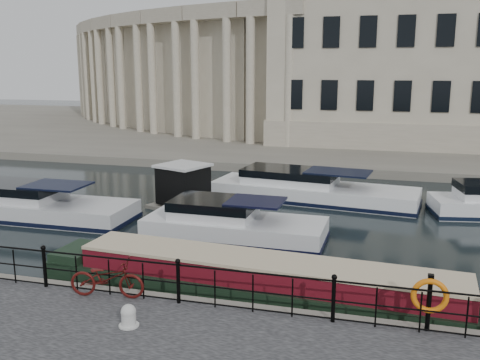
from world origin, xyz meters
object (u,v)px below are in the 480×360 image
mooring_bollard (129,316)px  harbour_hut (183,188)px  life_ring_post (430,297)px  narrowboat (264,286)px  bicycle (107,278)px

mooring_bollard → harbour_hut: size_ratio=0.16×
life_ring_post → narrowboat: size_ratio=0.10×
mooring_bollard → harbour_hut: bearing=105.5°
narrowboat → bicycle: bearing=-145.4°
life_ring_post → harbour_hut: bearing=133.4°
narrowboat → harbour_hut: 10.77m
mooring_bollard → narrowboat: (2.50, 3.59, -0.44)m
mooring_bollard → narrowboat: 4.40m
bicycle → narrowboat: (3.81, 2.24, -0.72)m
bicycle → narrowboat: 4.47m
bicycle → life_ring_post: (8.16, 0.24, 0.34)m
bicycle → life_ring_post: bearing=-96.2°
bicycle → narrowboat: size_ratio=0.14×
bicycle → harbour_hut: harbour_hut is taller
life_ring_post → harbour_hut: harbour_hut is taller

